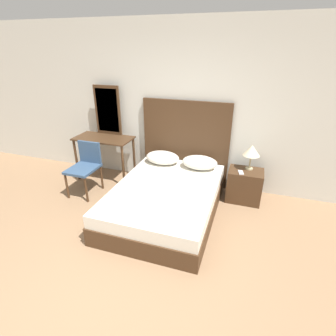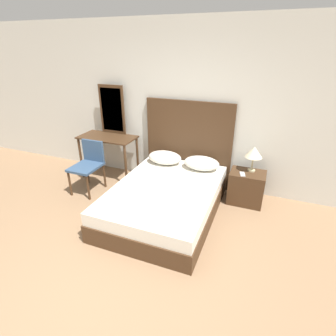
{
  "view_description": "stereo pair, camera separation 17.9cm",
  "coord_description": "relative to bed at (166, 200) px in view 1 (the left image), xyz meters",
  "views": [
    {
      "loc": [
        1.21,
        -1.52,
        2.29
      ],
      "look_at": [
        0.13,
        1.69,
        0.69
      ],
      "focal_mm": 28.0,
      "sensor_mm": 36.0,
      "label": 1
    },
    {
      "loc": [
        1.38,
        -1.46,
        2.29
      ],
      "look_at": [
        0.13,
        1.69,
        0.69
      ],
      "focal_mm": 28.0,
      "sensor_mm": 36.0,
      "label": 2
    }
  ],
  "objects": [
    {
      "name": "vanity_mirror",
      "position": [
        -1.43,
        0.96,
        1.01
      ],
      "size": [
        0.49,
        0.03,
        0.87
      ],
      "color": "#422B19",
      "rests_on": "vanity_desk"
    },
    {
      "name": "bed",
      "position": [
        0.0,
        0.0,
        0.0
      ],
      "size": [
        1.44,
        2.04,
        0.44
      ],
      "color": "#422B19",
      "rests_on": "ground_plane"
    },
    {
      "name": "chair",
      "position": [
        -1.47,
        0.19,
        0.28
      ],
      "size": [
        0.42,
        0.52,
        0.85
      ],
      "color": "#334C6B",
      "rests_on": "ground_plane"
    },
    {
      "name": "phone_on_bed",
      "position": [
        -0.04,
        -0.1,
        0.23
      ],
      "size": [
        0.16,
        0.14,
        0.01
      ],
      "color": "#B7B7BC",
      "rests_on": "bed"
    },
    {
      "name": "phone_on_nightstand",
      "position": [
        0.99,
        0.64,
        0.31
      ],
      "size": [
        0.1,
        0.16,
        0.01
      ],
      "color": "#B7B7BC",
      "rests_on": "nightstand"
    },
    {
      "name": "pillow_right",
      "position": [
        0.32,
        0.77,
        0.33
      ],
      "size": [
        0.58,
        0.4,
        0.2
      ],
      "color": "silver",
      "rests_on": "bed"
    },
    {
      "name": "pillow_left",
      "position": [
        -0.32,
        0.77,
        0.33
      ],
      "size": [
        0.58,
        0.4,
        0.2
      ],
      "color": "silver",
      "rests_on": "bed"
    },
    {
      "name": "vanity_desk",
      "position": [
        -1.43,
        0.73,
        0.44
      ],
      "size": [
        1.03,
        0.52,
        0.8
      ],
      "color": "#422B19",
      "rests_on": "ground_plane"
    },
    {
      "name": "ground_plane",
      "position": [
        -0.13,
        -1.59,
        -0.22
      ],
      "size": [
        16.0,
        16.0,
        0.0
      ],
      "primitive_type": "plane",
      "color": "#8C6B4C"
    },
    {
      "name": "wall_back",
      "position": [
        -0.13,
        1.12,
        1.13
      ],
      "size": [
        10.0,
        0.06,
        2.7
      ],
      "color": "silver",
      "rests_on": "ground_plane"
    },
    {
      "name": "nightstand",
      "position": [
        1.07,
        0.74,
        0.04
      ],
      "size": [
        0.53,
        0.4,
        0.52
      ],
      "color": "#422B19",
      "rests_on": "ground_plane"
    },
    {
      "name": "table_lamp",
      "position": [
        1.1,
        0.82,
        0.61
      ],
      "size": [
        0.26,
        0.26,
        0.4
      ],
      "color": "tan",
      "rests_on": "nightstand"
    },
    {
      "name": "headboard",
      "position": [
        -0.0,
        1.04,
        0.52
      ],
      "size": [
        1.51,
        0.05,
        1.48
      ],
      "color": "#422B19",
      "rests_on": "ground_plane"
    }
  ]
}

